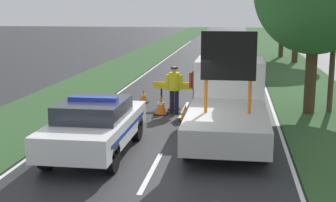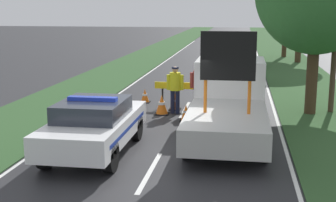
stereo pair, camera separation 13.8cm
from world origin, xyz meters
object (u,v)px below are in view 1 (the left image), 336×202
(traffic_cone_behind_barrier, at_px, (174,102))
(police_car, at_px, (95,125))
(traffic_cone_near_police, at_px, (161,105))
(traffic_cone_near_truck, at_px, (225,96))
(pedestrian_civilian, at_px, (198,84))
(traffic_cone_lane_edge, at_px, (185,113))
(road_barrier, at_px, (192,87))
(police_officer, at_px, (174,86))
(work_truck, at_px, (228,100))
(queued_car_sedan_silver, at_px, (236,68))
(queued_car_sedan_black, at_px, (233,55))
(traffic_cone_centre_front, at_px, (144,96))
(utility_pole, at_px, (335,19))

(traffic_cone_behind_barrier, bearing_deg, police_car, -103.25)
(traffic_cone_near_police, distance_m, traffic_cone_near_truck, 3.42)
(pedestrian_civilian, bearing_deg, traffic_cone_lane_edge, -128.76)
(road_barrier, relative_size, traffic_cone_lane_edge, 5.32)
(pedestrian_civilian, relative_size, traffic_cone_near_truck, 3.39)
(pedestrian_civilian, height_order, traffic_cone_near_truck, pedestrian_civilian)
(police_officer, xyz_separation_m, traffic_cone_near_truck, (1.83, 2.34, -0.78))
(work_truck, height_order, traffic_cone_near_truck, work_truck)
(traffic_cone_near_police, bearing_deg, queued_car_sedan_silver, 69.90)
(police_officer, xyz_separation_m, queued_car_sedan_black, (2.02, 13.44, -0.18))
(police_car, height_order, work_truck, work_truck)
(traffic_cone_centre_front, height_order, queued_car_sedan_silver, queued_car_sedan_silver)
(work_truck, bearing_deg, utility_pole, -138.05)
(road_barrier, distance_m, traffic_cone_behind_barrier, 0.91)
(traffic_cone_behind_barrier, relative_size, utility_pole, 0.09)
(work_truck, xyz_separation_m, utility_pole, (3.70, 3.60, 2.40))
(pedestrian_civilian, distance_m, queued_car_sedan_silver, 6.94)
(work_truck, relative_size, road_barrier, 2.06)
(pedestrian_civilian, xyz_separation_m, traffic_cone_lane_edge, (-0.30, -1.42, -0.78))
(work_truck, bearing_deg, traffic_cone_lane_edge, -46.42)
(road_barrier, xyz_separation_m, traffic_cone_lane_edge, (-0.04, -2.04, -0.55))
(traffic_cone_centre_front, bearing_deg, traffic_cone_behind_barrier, -39.28)
(pedestrian_civilian, distance_m, queued_car_sedan_black, 13.15)
(work_truck, relative_size, traffic_cone_lane_edge, 10.94)
(traffic_cone_near_police, bearing_deg, pedestrian_civilian, 22.91)
(work_truck, distance_m, police_officer, 3.24)
(road_barrier, bearing_deg, police_car, -101.37)
(traffic_cone_near_police, relative_size, traffic_cone_behind_barrier, 1.14)
(traffic_cone_centre_front, bearing_deg, traffic_cone_lane_edge, -54.62)
(pedestrian_civilian, bearing_deg, queued_car_sedan_black, 57.94)
(traffic_cone_near_truck, bearing_deg, police_officer, -128.00)
(queued_car_sedan_black, distance_m, utility_pole, 13.17)
(traffic_cone_centre_front, bearing_deg, work_truck, -50.76)
(traffic_cone_near_police, height_order, queued_car_sedan_black, queued_car_sedan_black)
(pedestrian_civilian, distance_m, traffic_cone_near_truck, 2.37)
(police_officer, bearing_deg, utility_pole, -148.37)
(work_truck, xyz_separation_m, queued_car_sedan_silver, (0.20, 9.67, -0.21))
(queued_car_sedan_silver, xyz_separation_m, queued_car_sedan_black, (-0.21, 6.30, 0.01))
(police_car, distance_m, traffic_cone_near_police, 5.00)
(queued_car_sedan_silver, bearing_deg, road_barrier, 75.05)
(traffic_cone_near_police, bearing_deg, utility_pole, 11.62)
(pedestrian_civilian, bearing_deg, police_car, -139.66)
(road_barrier, bearing_deg, queued_car_sedan_silver, 82.15)
(work_truck, xyz_separation_m, police_officer, (-2.03, 2.52, -0.02))
(traffic_cone_near_truck, height_order, queued_car_sedan_black, queued_car_sedan_black)
(police_officer, bearing_deg, police_car, 95.14)
(traffic_cone_near_police, distance_m, queued_car_sedan_black, 13.88)
(traffic_cone_lane_edge, bearing_deg, police_officer, 116.49)
(police_car, relative_size, traffic_cone_near_police, 6.46)
(police_officer, distance_m, traffic_cone_near_police, 0.85)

